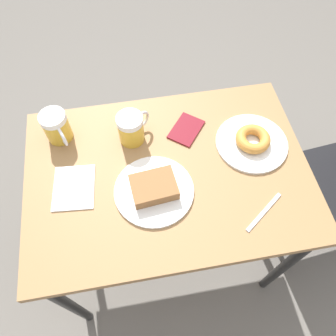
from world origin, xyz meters
TOP-DOWN VIEW (x-y plane):
  - ground_plane at (0.00, 0.00)m, footprint 8.00×8.00m
  - table at (0.00, 0.00)m, footprint 0.64×0.92m
  - plate_with_cake at (0.06, -0.06)m, footprint 0.25×0.25m
  - plate_with_donut at (-0.06, 0.30)m, footprint 0.24×0.24m
  - beer_mug_left at (-0.20, -0.34)m, footprint 0.12×0.09m
  - beer_mug_center at (-0.15, -0.10)m, footprint 0.10×0.11m
  - napkin_folded at (0.01, -0.30)m, footprint 0.17×0.14m
  - fork at (0.19, 0.26)m, footprint 0.11×0.14m
  - passport_near_edge at (-0.15, 0.09)m, footprint 0.15×0.15m

SIDE VIEW (x-z plane):
  - ground_plane at x=0.00m, z-range 0.00..0.00m
  - table at x=0.00m, z-range 0.29..1.04m
  - fork at x=0.19m, z-range 0.74..0.75m
  - napkin_folded at x=0.01m, z-range 0.74..0.75m
  - passport_near_edge at x=-0.15m, z-range 0.74..0.75m
  - plate_with_donut at x=-0.06m, z-range 0.74..0.78m
  - plate_with_cake at x=0.06m, z-range 0.74..0.79m
  - beer_mug_left at x=-0.20m, z-range 0.74..0.85m
  - beer_mug_center at x=-0.15m, z-range 0.74..0.85m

